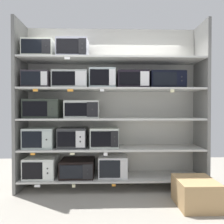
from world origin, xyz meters
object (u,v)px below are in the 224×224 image
microwave_4 (73,137)px  microwave_13 (40,50)px  microwave_1 (78,168)px  microwave_3 (41,138)px  microwave_6 (43,109)px  microwave_11 (132,80)px  microwave_5 (104,138)px  microwave_7 (83,109)px  microwave_14 (73,50)px  shipping_carton (196,193)px  microwave_2 (113,166)px  microwave_0 (42,167)px  microwave_10 (103,79)px  microwave_9 (71,80)px  microwave_12 (166,80)px  microwave_8 (39,80)px

microwave_4 → microwave_13: (-0.54, -0.00, 1.45)m
microwave_1 → microwave_3: 0.80m
microwave_6 → microwave_11: (1.49, 0.00, 0.48)m
microwave_5 → microwave_7: 0.60m
microwave_3 → microwave_5: 1.06m
microwave_7 → microwave_11: bearing=0.0°
microwave_14 → shipping_carton: microwave_14 is taller
microwave_2 → microwave_6: 1.51m
microwave_0 → microwave_10: (1.02, 0.00, 1.47)m
microwave_3 → microwave_6: bearing=0.1°
microwave_3 → microwave_9: (0.50, 0.00, 0.96)m
microwave_6 → microwave_9: size_ratio=1.01×
microwave_0 → microwave_3: (-0.01, 0.00, 0.49)m
microwave_4 → microwave_6: bearing=-180.0°
microwave_14 → microwave_9: bearing=180.0°
microwave_13 → microwave_7: bearing=0.0°
microwave_5 → microwave_13: 1.80m
microwave_12 → microwave_13: 2.17m
microwave_5 → microwave_9: size_ratio=0.82×
microwave_14 → microwave_3: bearing=-180.0°
microwave_0 → microwave_13: (-0.01, 0.00, 1.94)m
microwave_7 → microwave_1: bearing=-180.0°
microwave_11 → microwave_12: bearing=-0.0°
microwave_11 → microwave_4: bearing=-180.0°
microwave_1 → microwave_5: (0.45, -0.00, 0.51)m
microwave_3 → microwave_11: microwave_11 is taller
microwave_4 → microwave_8: size_ratio=1.07×
microwave_11 → microwave_3: bearing=-180.0°
microwave_11 → microwave_2: bearing=-179.9°
microwave_4 → microwave_7: microwave_7 is taller
microwave_8 → microwave_10: 1.06m
microwave_0 → microwave_8: (-0.04, 0.00, 1.45)m
microwave_11 → microwave_9: bearing=-180.0°
microwave_0 → shipping_carton: (2.32, -0.64, -0.18)m
microwave_1 → microwave_9: size_ratio=0.97×
microwave_6 → microwave_13: (-0.05, -0.00, 0.97)m
microwave_11 → microwave_12: (0.57, -0.00, -0.00)m
microwave_6 → microwave_10: microwave_10 is taller
microwave_6 → microwave_9: microwave_9 is taller
microwave_4 → microwave_12: bearing=-0.0°
microwave_0 → microwave_14: size_ratio=1.02×
microwave_7 → microwave_8: bearing=-180.0°
microwave_7 → shipping_carton: 2.09m
microwave_0 → microwave_8: bearing=180.0°
microwave_13 → microwave_8: bearing=-179.9°
microwave_3 → microwave_9: size_ratio=0.86×
microwave_9 → microwave_14: (0.04, -0.00, 0.51)m
microwave_0 → microwave_1: (0.60, 0.00, -0.02)m
microwave_1 → microwave_11: bearing=0.0°
microwave_12 → shipping_carton: (0.22, -0.64, -1.63)m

